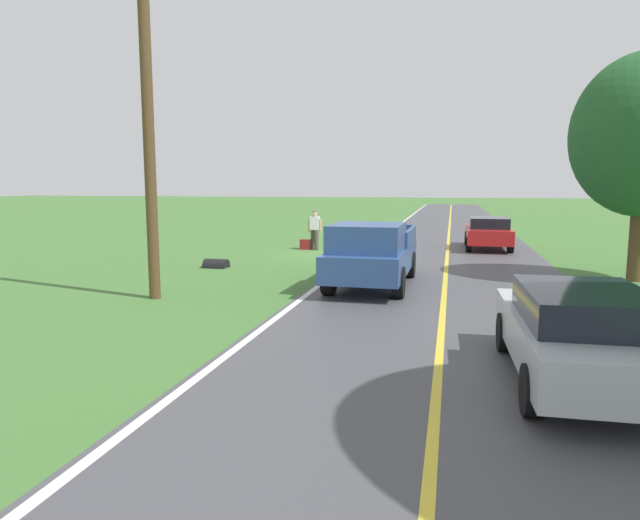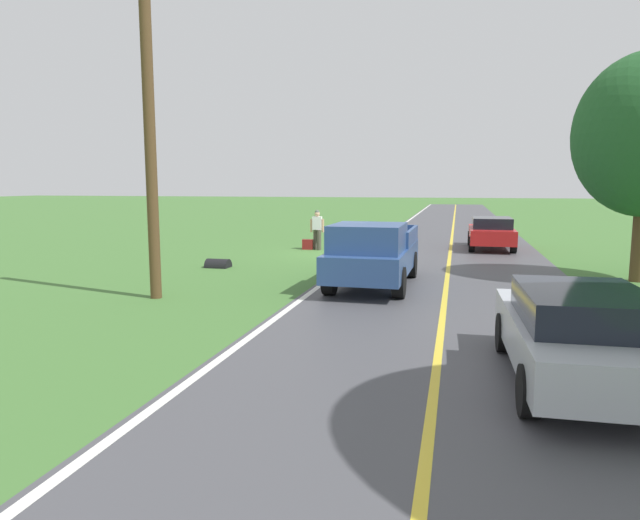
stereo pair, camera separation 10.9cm
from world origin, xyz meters
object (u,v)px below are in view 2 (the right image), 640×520
(hitchhiker_walking, at_px, (317,227))
(sedan_mid_oncoming, at_px, (579,333))
(utility_pole_roadside, at_px, (149,123))
(suitcase_carried, at_px, (308,244))
(pickup_truck_passing, at_px, (373,253))
(sedan_near_oncoming, at_px, (491,232))

(hitchhiker_walking, relative_size, sedan_mid_oncoming, 0.39)
(hitchhiker_walking, xyz_separation_m, utility_pole_roadside, (1.40, 11.22, 3.35))
(suitcase_carried, distance_m, pickup_truck_passing, 9.26)
(hitchhiker_walking, distance_m, sedan_mid_oncoming, 17.16)
(suitcase_carried, xyz_separation_m, utility_pole_roadside, (0.98, 11.13, 4.10))
(suitcase_carried, relative_size, sedan_near_oncoming, 0.10)
(sedan_near_oncoming, bearing_deg, utility_pole_roadside, 56.42)
(hitchhiker_walking, xyz_separation_m, suitcase_carried, (0.42, 0.09, -0.75))
(utility_pole_roadside, bearing_deg, hitchhiker_walking, -97.12)
(suitcase_carried, xyz_separation_m, sedan_near_oncoming, (-7.85, -2.17, 0.53))
(hitchhiker_walking, relative_size, suitcase_carried, 3.80)
(suitcase_carried, distance_m, utility_pole_roadside, 11.90)
(hitchhiker_walking, xyz_separation_m, pickup_truck_passing, (-3.69, 8.36, -0.01))
(suitcase_carried, distance_m, sedan_mid_oncoming, 17.27)
(pickup_truck_passing, bearing_deg, sedan_mid_oncoming, 119.73)
(sedan_mid_oncoming, bearing_deg, sedan_near_oncoming, -89.18)
(pickup_truck_passing, bearing_deg, sedan_near_oncoming, -109.69)
(hitchhiker_walking, xyz_separation_m, sedan_near_oncoming, (-7.43, -2.08, -0.23))
(pickup_truck_passing, relative_size, sedan_mid_oncoming, 1.22)
(pickup_truck_passing, bearing_deg, suitcase_carried, -63.56)
(suitcase_carried, relative_size, utility_pole_roadside, 0.05)
(suitcase_carried, bearing_deg, sedan_mid_oncoming, 26.04)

